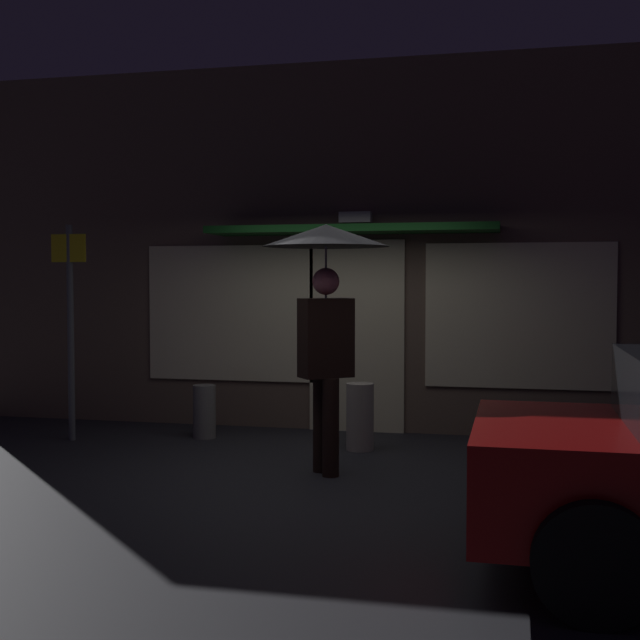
% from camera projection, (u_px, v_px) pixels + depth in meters
% --- Properties ---
extents(ground_plane, '(18.00, 18.00, 0.00)m').
position_uv_depth(ground_plane, '(313.00, 475.00, 7.35)').
color(ground_plane, '#26262B').
extents(building_facade, '(10.44, 1.00, 4.24)m').
position_uv_depth(building_facade, '(359.00, 249.00, 9.53)').
color(building_facade, brown).
rests_on(building_facade, ground).
extents(person_with_umbrella, '(1.13, 1.13, 2.23)m').
position_uv_depth(person_with_umbrella, '(326.00, 278.00, 7.30)').
color(person_with_umbrella, black).
rests_on(person_with_umbrella, ground).
extents(street_sign_post, '(0.40, 0.07, 2.33)m').
position_uv_depth(street_sign_post, '(70.00, 319.00, 8.87)').
color(street_sign_post, '#595B60').
rests_on(street_sign_post, ground).
extents(sidewalk_bollard, '(0.28, 0.28, 0.69)m').
position_uv_depth(sidewalk_bollard, '(360.00, 417.00, 8.40)').
color(sidewalk_bollard, '#B2A899').
rests_on(sidewalk_bollard, ground).
extents(sidewalk_bollard_2, '(0.25, 0.25, 0.59)m').
position_uv_depth(sidewalk_bollard_2, '(204.00, 412.00, 9.05)').
color(sidewalk_bollard_2, slate).
rests_on(sidewalk_bollard_2, ground).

